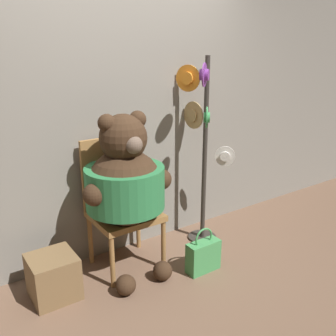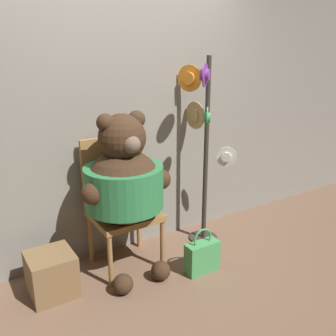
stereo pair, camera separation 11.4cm
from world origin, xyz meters
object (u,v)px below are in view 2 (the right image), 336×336
hat_display_rack (203,142)px  teddy_bear (124,182)px  chair (119,199)px  handbag_on_ground (202,256)px

hat_display_rack → teddy_bear: bearing=-173.1°
chair → teddy_bear: size_ratio=0.81×
chair → hat_display_rack: hat_display_rack is taller
chair → handbag_on_ground: size_ratio=2.77×
teddy_bear → handbag_on_ground: bearing=-34.1°
teddy_bear → handbag_on_ground: size_ratio=3.41×
chair → hat_display_rack: (0.84, -0.07, 0.41)m
chair → teddy_bear: bearing=-100.0°
teddy_bear → handbag_on_ground: (0.53, -0.36, -0.66)m
hat_display_rack → handbag_on_ground: size_ratio=4.40×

